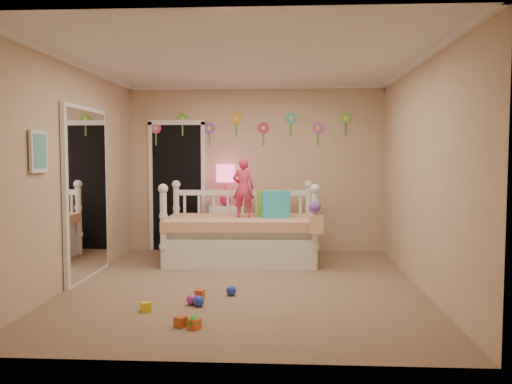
# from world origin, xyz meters

# --- Properties ---
(floor) EXTENTS (4.00, 4.50, 0.01)m
(floor) POSITION_xyz_m (0.00, 0.00, 0.00)
(floor) COLOR #7F684C
(floor) RESTS_ON ground
(ceiling) EXTENTS (4.00, 4.50, 0.01)m
(ceiling) POSITION_xyz_m (0.00, 0.00, 2.60)
(ceiling) COLOR white
(ceiling) RESTS_ON floor
(back_wall) EXTENTS (4.00, 0.01, 2.60)m
(back_wall) POSITION_xyz_m (0.00, 2.25, 1.30)
(back_wall) COLOR tan
(back_wall) RESTS_ON floor
(left_wall) EXTENTS (0.01, 4.50, 2.60)m
(left_wall) POSITION_xyz_m (-2.00, 0.00, 1.30)
(left_wall) COLOR tan
(left_wall) RESTS_ON floor
(right_wall) EXTENTS (0.01, 4.50, 2.60)m
(right_wall) POSITION_xyz_m (2.00, 0.00, 1.30)
(right_wall) COLOR tan
(right_wall) RESTS_ON floor
(crown_molding) EXTENTS (4.00, 4.50, 0.06)m
(crown_molding) POSITION_xyz_m (0.00, 0.00, 2.57)
(crown_molding) COLOR white
(crown_molding) RESTS_ON ceiling
(daybed) EXTENTS (2.16, 1.22, 1.15)m
(daybed) POSITION_xyz_m (-0.16, 1.36, 0.57)
(daybed) COLOR white
(daybed) RESTS_ON floor
(pillow_turquoise) EXTENTS (0.40, 0.21, 0.38)m
(pillow_turquoise) POSITION_xyz_m (0.34, 1.31, 0.83)
(pillow_turquoise) COLOR #29B1CE
(pillow_turquoise) RESTS_ON daybed
(pillow_lime) EXTENTS (0.40, 0.16, 0.37)m
(pillow_lime) POSITION_xyz_m (0.26, 1.52, 0.83)
(pillow_lime) COLOR #7EC93D
(pillow_lime) RESTS_ON daybed
(child) EXTENTS (0.31, 0.21, 0.84)m
(child) POSITION_xyz_m (-0.12, 1.33, 1.06)
(child) COLOR #DC3255
(child) RESTS_ON daybed
(nightstand) EXTENTS (0.46, 0.36, 0.74)m
(nightstand) POSITION_xyz_m (-0.46, 2.07, 0.37)
(nightstand) COLOR white
(nightstand) RESTS_ON floor
(table_lamp) EXTENTS (0.29, 0.29, 0.64)m
(table_lamp) POSITION_xyz_m (-0.46, 2.07, 1.16)
(table_lamp) COLOR #F3205C
(table_lamp) RESTS_ON nightstand
(closet_doorway) EXTENTS (0.90, 0.04, 2.07)m
(closet_doorway) POSITION_xyz_m (-1.25, 2.23, 1.03)
(closet_doorway) COLOR black
(closet_doorway) RESTS_ON back_wall
(flower_decals) EXTENTS (3.40, 0.02, 0.50)m
(flower_decals) POSITION_xyz_m (-0.09, 2.24, 1.94)
(flower_decals) COLOR #B2668C
(flower_decals) RESTS_ON back_wall
(mirror_closet) EXTENTS (0.07, 1.30, 2.10)m
(mirror_closet) POSITION_xyz_m (-1.96, 0.30, 1.05)
(mirror_closet) COLOR white
(mirror_closet) RESTS_ON left_wall
(wall_picture) EXTENTS (0.05, 0.34, 0.42)m
(wall_picture) POSITION_xyz_m (-1.97, -0.90, 1.55)
(wall_picture) COLOR white
(wall_picture) RESTS_ON left_wall
(hanging_bag) EXTENTS (0.20, 0.16, 0.36)m
(hanging_bag) POSITION_xyz_m (0.85, 0.77, 0.70)
(hanging_bag) COLOR beige
(hanging_bag) RESTS_ON daybed
(toy_scatter) EXTENTS (1.04, 1.43, 0.11)m
(toy_scatter) POSITION_xyz_m (-0.49, -0.87, 0.06)
(toy_scatter) COLOR #996666
(toy_scatter) RESTS_ON floor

